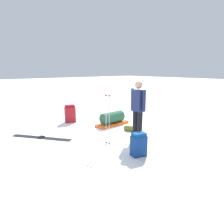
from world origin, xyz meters
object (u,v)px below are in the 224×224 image
skier_standing (138,108)px  backpack_large_dark (139,145)px  gear_sled (112,119)px  sleeping_mat_rolled (133,129)px  backpack_bright (70,114)px  ski_poles_planted_near (108,118)px  ski_pair_near (41,138)px

skier_standing → backpack_large_dark: size_ratio=3.01×
gear_sled → sleeping_mat_rolled: 1.04m
skier_standing → gear_sled: 1.88m
backpack_large_dark → backpack_bright: 3.80m
gear_sled → backpack_bright: bearing=35.4°
backpack_bright → sleeping_mat_rolled: bearing=-157.9°
backpack_bright → ski_poles_planted_near: (-2.79, 0.40, 0.43)m
backpack_large_dark → gear_sled: bearing=-27.0°
backpack_bright → sleeping_mat_rolled: (-2.39, -0.97, -0.24)m
backpack_large_dark → ski_poles_planted_near: bearing=7.1°
backpack_large_dark → gear_sled: 2.73m
sleeping_mat_rolled → ski_pair_near: bearing=62.7°
backpack_large_dark → backpack_bright: bearing=-4.1°
backpack_bright → ski_poles_planted_near: size_ratio=0.49×
skier_standing → ski_poles_planted_near: bearing=75.3°
ski_pair_near → gear_sled: bearing=-96.3°
skier_standing → sleeping_mat_rolled: 1.18m
backpack_bright → skier_standing: bearing=-170.6°
backpack_bright → ski_poles_planted_near: ski_poles_planted_near is taller
gear_sled → sleeping_mat_rolled: bearing=-179.8°
ski_poles_planted_near → backpack_bright: bearing=-8.1°
backpack_large_dark → gear_sled: (2.43, -1.24, -0.05)m
skier_standing → ski_poles_planted_near: (0.24, 0.90, -0.20)m
backpack_large_dark → backpack_bright: backpack_bright is taller
skier_standing → gear_sled: size_ratio=1.30×
backpack_bright → gear_sled: size_ratio=0.51×
backpack_bright → backpack_large_dark: bearing=175.9°
skier_standing → backpack_large_dark: (-0.77, 0.77, -0.68)m
skier_standing → backpack_bright: bearing=9.4°
skier_standing → ski_poles_planted_near: skier_standing is taller
ski_pair_near → gear_sled: (-0.28, -2.53, 0.21)m
ski_poles_planted_near → sleeping_mat_rolled: bearing=-73.5°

